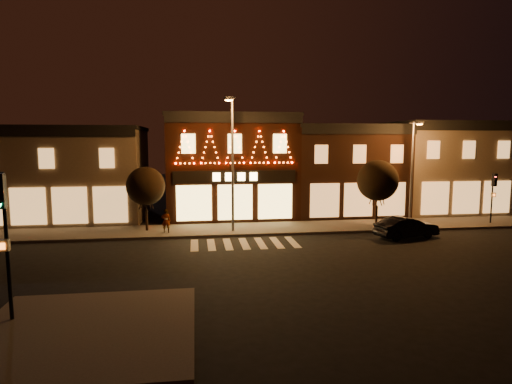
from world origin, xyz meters
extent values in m
plane|color=black|center=(0.00, 0.00, 0.00)|extent=(120.00, 120.00, 0.00)
cube|color=#47423D|center=(2.00, 8.00, 0.07)|extent=(44.00, 4.00, 0.15)
cube|color=#47423D|center=(-6.50, -7.50, 0.07)|extent=(7.00, 7.00, 0.15)
cube|color=#6F624F|center=(-13.00, 14.00, 3.50)|extent=(12.00, 8.00, 7.00)
cube|color=black|center=(-13.00, 14.00, 7.15)|extent=(12.20, 8.20, 0.30)
cube|color=black|center=(-13.00, 9.95, 6.75)|extent=(12.00, 0.25, 0.50)
cube|color=black|center=(0.00, 14.00, 4.00)|extent=(10.00, 8.00, 8.00)
cube|color=black|center=(0.00, 14.00, 8.15)|extent=(10.20, 8.20, 0.30)
cube|color=black|center=(0.00, 9.95, 7.75)|extent=(10.00, 0.25, 0.50)
cube|color=black|center=(0.00, 9.90, 3.60)|extent=(9.00, 0.15, 0.90)
cube|color=#FFD87F|center=(0.00, 9.80, 3.60)|extent=(3.40, 0.08, 0.60)
cube|color=#341C12|center=(9.50, 14.00, 3.60)|extent=(9.00, 8.00, 7.20)
cube|color=black|center=(9.50, 14.00, 7.35)|extent=(9.20, 8.20, 0.30)
cube|color=black|center=(9.50, 9.95, 6.95)|extent=(9.00, 0.25, 0.50)
cube|color=#6F624F|center=(18.50, 14.00, 3.75)|extent=(9.00, 8.00, 7.50)
cube|color=black|center=(18.50, 14.00, 7.65)|extent=(9.20, 8.20, 0.30)
cube|color=black|center=(18.50, 9.95, 7.25)|extent=(9.00, 0.25, 0.50)
cylinder|color=black|center=(-9.20, -6.30, 2.68)|extent=(0.13, 0.13, 5.06)
cube|color=beige|center=(-9.22, -6.52, 2.79)|extent=(0.37, 0.27, 0.37)
cylinder|color=black|center=(18.80, 7.36, 2.00)|extent=(0.11, 0.11, 3.70)
cube|color=black|center=(18.77, 7.17, 3.37)|extent=(0.32, 0.31, 0.93)
cylinder|color=#FF140C|center=(18.74, 7.03, 3.68)|extent=(0.20, 0.09, 0.19)
cube|color=beige|center=(18.77, 7.19, 2.27)|extent=(0.31, 0.24, 0.30)
cylinder|color=#59595E|center=(-0.41, 7.24, 4.56)|extent=(0.18, 0.18, 8.82)
cylinder|color=#59595E|center=(-0.58, 6.37, 8.86)|extent=(0.45, 1.75, 0.11)
cube|color=#59595E|center=(-0.75, 5.50, 8.81)|extent=(0.60, 0.41, 0.20)
cube|color=orange|center=(-0.75, 5.50, 8.69)|extent=(0.45, 0.30, 0.06)
cylinder|color=#59595E|center=(12.82, 8.17, 3.86)|extent=(0.15, 0.15, 7.42)
cylinder|color=#59595E|center=(12.66, 7.45, 7.48)|extent=(0.42, 1.47, 0.09)
cube|color=#59595E|center=(12.50, 6.72, 7.43)|extent=(0.51, 0.36, 0.17)
cube|color=orange|center=(12.50, 6.72, 7.33)|extent=(0.38, 0.26, 0.05)
cylinder|color=black|center=(-6.20, 8.12, 0.86)|extent=(0.16, 0.16, 1.42)
sphere|color=black|center=(-6.20, 8.12, 3.19)|extent=(2.59, 2.59, 2.59)
cylinder|color=black|center=(9.62, 6.81, 0.93)|extent=(0.17, 0.17, 1.55)
sphere|color=black|center=(9.62, 6.81, 3.48)|extent=(2.84, 2.84, 2.84)
imported|color=black|center=(10.50, 4.15, 0.68)|extent=(4.37, 2.32, 1.37)
imported|color=gray|center=(-4.85, 7.23, 0.94)|extent=(0.58, 0.39, 1.58)
camera|label=1|loc=(-2.89, -21.56, 6.25)|focal=30.39mm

